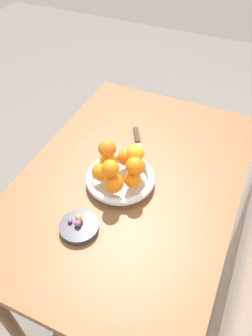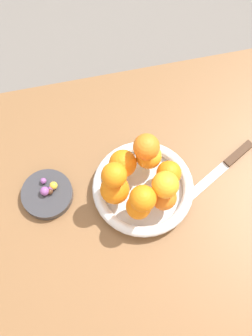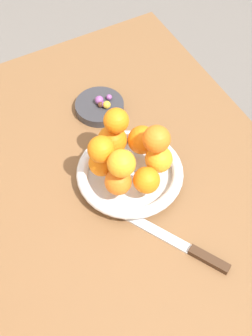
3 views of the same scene
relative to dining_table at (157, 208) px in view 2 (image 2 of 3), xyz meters
name	(u,v)px [view 2 (image 2 of 3)]	position (x,y,z in m)	size (l,w,h in m)	color
ground_plane	(146,257)	(0.00, 0.00, -0.65)	(6.00, 6.00, 0.00)	slate
dining_table	(157,208)	(0.00, 0.00, 0.00)	(1.10, 0.76, 0.74)	brown
fruit_bowl	(143,188)	(0.04, -0.02, 0.11)	(0.24, 0.24, 0.04)	silver
candy_dish	(47,194)	(0.26, -0.06, 0.10)	(0.12, 0.12, 0.02)	#333338
orange_0	(115,189)	(0.11, -0.02, 0.16)	(0.07, 0.07, 0.07)	orange
orange_1	(139,207)	(0.06, 0.03, 0.16)	(0.06, 0.06, 0.06)	orange
orange_2	(164,198)	(0.00, 0.02, 0.16)	(0.06, 0.06, 0.06)	orange
orange_3	(169,173)	(-0.03, -0.03, 0.16)	(0.06, 0.06, 0.06)	orange
orange_4	(149,156)	(0.01, -0.08, 0.16)	(0.06, 0.06, 0.06)	orange
orange_5	(123,163)	(0.07, -0.08, 0.16)	(0.07, 0.07, 0.07)	orange
orange_6	(143,198)	(0.05, 0.04, 0.22)	(0.06, 0.06, 0.06)	orange
orange_7	(146,147)	(0.02, -0.08, 0.22)	(0.06, 0.06, 0.06)	orange
orange_8	(167,184)	(0.00, 0.02, 0.22)	(0.06, 0.06, 0.06)	orange
orange_9	(114,175)	(0.10, -0.03, 0.22)	(0.06, 0.06, 0.06)	orange
candy_ball_0	(50,192)	(0.25, -0.06, 0.12)	(0.01, 0.01, 0.01)	#472819
candy_ball_1	(51,188)	(0.25, -0.07, 0.12)	(0.01, 0.01, 0.01)	#8C4C99
candy_ball_2	(43,181)	(0.27, -0.09, 0.12)	(0.01, 0.01, 0.01)	#8C4C99
candy_ball_3	(45,191)	(0.27, -0.06, 0.12)	(0.02, 0.02, 0.02)	#8C4C99
candy_ball_4	(54,186)	(0.24, -0.07, 0.12)	(0.02, 0.02, 0.02)	gold
knife	(221,169)	(-0.17, -0.04, 0.09)	(0.24, 0.14, 0.01)	#3F2819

